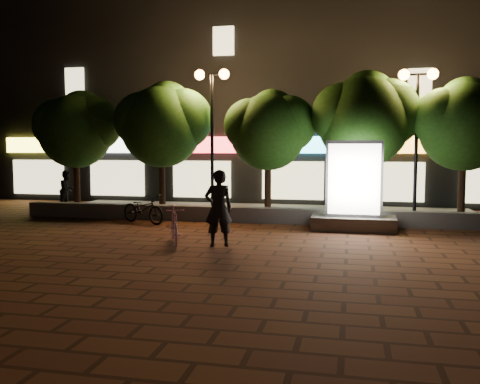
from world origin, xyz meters
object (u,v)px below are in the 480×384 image
(tree_far_left, at_px, (77,127))
(ad_kiosk, at_px, (354,194))
(scooter_parked, at_px, (143,209))
(pedestrian, at_px, (67,190))
(tree_far_right, at_px, (466,121))
(street_lamp_left, at_px, (212,104))
(scooter_pink, at_px, (174,225))
(tree_left, at_px, (163,122))
(tree_mid, at_px, (270,127))
(rider, at_px, (218,208))
(tree_right, at_px, (366,116))
(street_lamp_right, at_px, (417,105))

(tree_far_left, height_order, ad_kiosk, tree_far_left)
(scooter_parked, height_order, pedestrian, pedestrian)
(tree_far_right, distance_m, street_lamp_left, 8.58)
(tree_far_left, bearing_deg, scooter_pink, -43.60)
(tree_left, distance_m, pedestrian, 4.82)
(tree_far_left, bearing_deg, tree_mid, -0.00)
(rider, relative_size, pedestrian, 1.28)
(tree_far_right, distance_m, ad_kiosk, 4.85)
(tree_far_left, height_order, tree_right, tree_right)
(tree_far_left, height_order, scooter_parked, tree_far_left)
(street_lamp_left, relative_size, rider, 2.66)
(tree_left, xyz_separation_m, street_lamp_left, (1.95, -0.26, 0.58))
(tree_mid, distance_m, ad_kiosk, 4.36)
(tree_right, height_order, scooter_parked, tree_right)
(tree_mid, distance_m, street_lamp_right, 5.00)
(tree_left, height_order, street_lamp_right, street_lamp_right)
(street_lamp_left, relative_size, scooter_pink, 3.16)
(tree_left, xyz_separation_m, scooter_parked, (0.19, -2.46, -2.96))
(ad_kiosk, bearing_deg, pedestrian, 167.41)
(tree_far_left, relative_size, tree_left, 0.95)
(ad_kiosk, bearing_deg, tree_mid, 140.87)
(tree_far_left, bearing_deg, scooter_parked, -33.71)
(rider, distance_m, scooter_parked, 4.76)
(tree_right, relative_size, pedestrian, 3.33)
(tree_far_right, height_order, ad_kiosk, tree_far_right)
(tree_right, bearing_deg, tree_far_right, -0.00)
(rider, bearing_deg, scooter_pink, -30.91)
(rider, bearing_deg, tree_left, -81.20)
(street_lamp_left, bearing_deg, tree_right, 2.81)
(ad_kiosk, height_order, pedestrian, ad_kiosk)
(pedestrian, bearing_deg, tree_mid, -82.23)
(tree_left, distance_m, rider, 7.22)
(tree_right, height_order, rider, tree_right)
(scooter_parked, bearing_deg, tree_right, -46.13)
(street_lamp_left, bearing_deg, ad_kiosk, -23.14)
(street_lamp_left, distance_m, street_lamp_right, 7.00)
(scooter_pink, bearing_deg, tree_right, 24.54)
(tree_far_left, relative_size, scooter_parked, 2.50)
(tree_mid, bearing_deg, rider, -93.96)
(tree_far_right, bearing_deg, rider, -140.19)
(tree_left, height_order, scooter_parked, tree_left)
(scooter_pink, relative_size, pedestrian, 1.08)
(street_lamp_left, height_order, street_lamp_right, street_lamp_left)
(street_lamp_right, bearing_deg, tree_far_right, 9.61)
(tree_left, relative_size, rider, 2.51)
(tree_far_left, xyz_separation_m, pedestrian, (-0.55, 0.06, -2.45))
(tree_right, height_order, street_lamp_right, tree_right)
(scooter_pink, bearing_deg, street_lamp_right, 14.98)
(tree_far_left, bearing_deg, rider, -39.00)
(street_lamp_right, height_order, scooter_parked, street_lamp_right)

